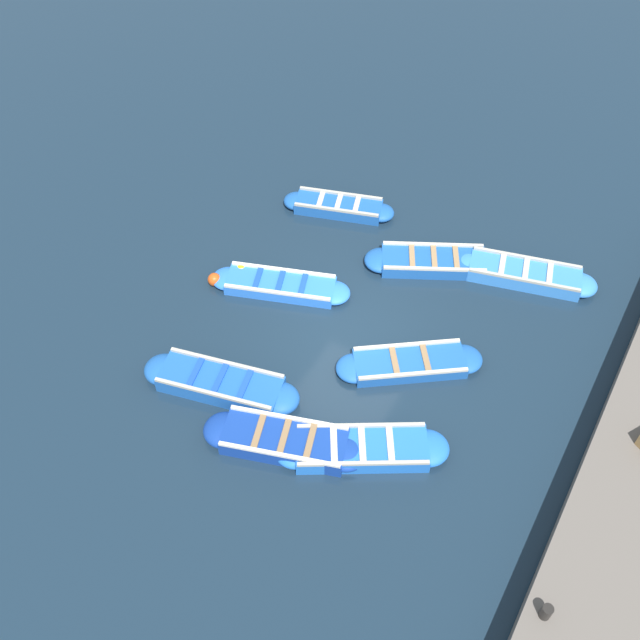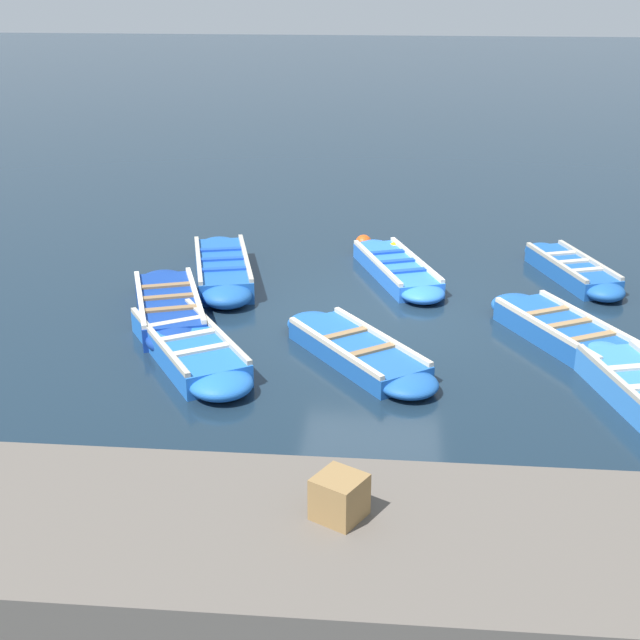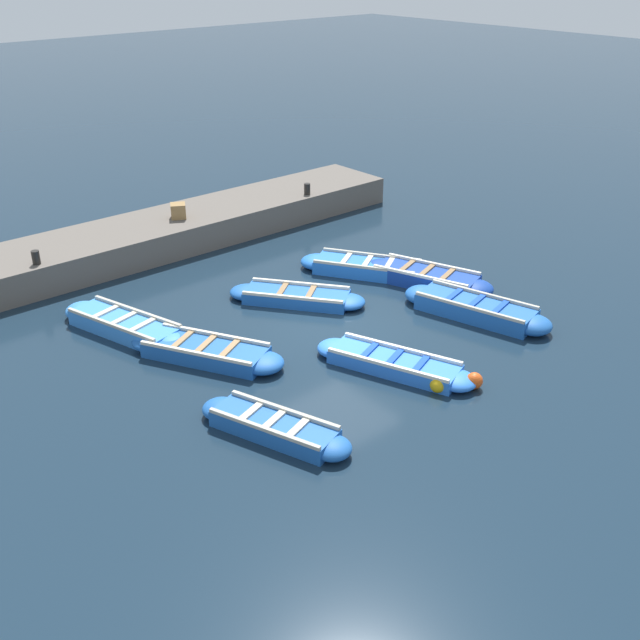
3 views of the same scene
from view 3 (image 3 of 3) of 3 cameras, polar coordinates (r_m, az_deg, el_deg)
name	(u,v)px [view 3 (image 3 of 3)]	position (r m, az deg, el deg)	size (l,w,h in m)	color
ground_plane	(335,328)	(17.45, 1.15, -0.59)	(120.00, 120.00, 0.00)	#162838
boat_broadside	(394,364)	(15.77, 5.67, -3.33)	(3.64, 1.99, 0.36)	blue
boat_centre	(206,351)	(16.29, -8.68, -2.38)	(3.60, 2.48, 0.40)	#1E59AD
boat_near_quay	(367,268)	(20.28, 3.62, 4.00)	(3.68, 2.74, 0.42)	blue
boat_stern_in	(274,427)	(13.75, -3.51, -8.17)	(3.19, 1.68, 0.39)	#1E59AD
boat_end_of_row	(297,297)	(18.64, -1.80, 1.79)	(3.29, 2.74, 0.36)	#1E59AD
boat_bow_out	(426,277)	(19.79, 8.10, 3.23)	(3.72, 2.02, 0.45)	navy
boat_mid_row	(476,309)	(18.26, 11.77, 0.83)	(3.83, 1.76, 0.46)	#1E59AD
boat_outer_right	(125,326)	(17.71, -14.66, -0.42)	(3.75, 1.76, 0.43)	#3884E0
quay_wall	(174,231)	(22.66, -11.09, 6.70)	(2.46, 15.05, 0.84)	#605951
bollard_north	(307,189)	(24.16, -0.99, 9.96)	(0.20, 0.20, 0.35)	black
bollard_mid_north	(36,257)	(20.01, -20.83, 4.48)	(0.20, 0.20, 0.35)	black
wooden_crate	(178,211)	(22.36, -10.75, 8.17)	(0.42, 0.42, 0.42)	olive
buoy_orange_near	(438,385)	(15.13, 8.97, -4.91)	(0.32, 0.32, 0.32)	#EAB214
buoy_yellow_far	(474,381)	(15.38, 11.67, -4.56)	(0.35, 0.35, 0.35)	#E05119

